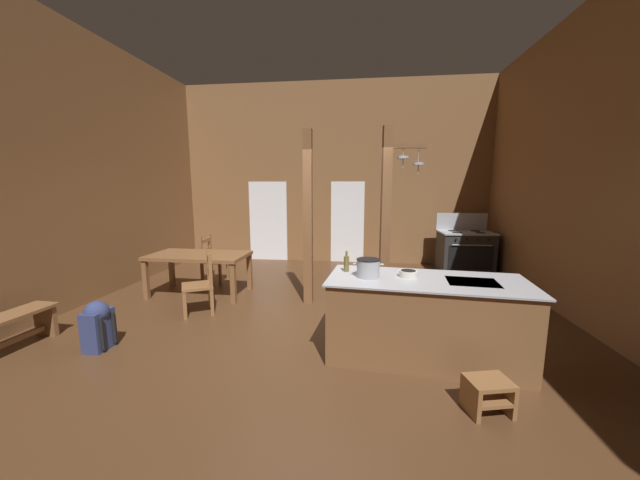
{
  "coord_description": "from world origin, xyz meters",
  "views": [
    {
      "loc": [
        0.76,
        -4.2,
        1.93
      ],
      "look_at": [
        0.1,
        1.06,
        1.09
      ],
      "focal_mm": 18.98,
      "sensor_mm": 36.0,
      "label": 1
    }
  ],
  "objects_px": {
    "kitchen_island": "(425,319)",
    "stockpot_on_counter": "(368,268)",
    "dining_table": "(199,259)",
    "ladderback_chair_near_window": "(212,260)",
    "stove_range": "(465,252)",
    "mixing_bowl_on_counter": "(408,274)",
    "step_stool": "(488,393)",
    "backpack": "(98,324)",
    "bottle_tall_on_counter": "(346,263)",
    "ladderback_chair_by_post": "(201,284)"
  },
  "relations": [
    {
      "from": "backpack",
      "to": "bottle_tall_on_counter",
      "type": "distance_m",
      "value": 3.05
    },
    {
      "from": "mixing_bowl_on_counter",
      "to": "backpack",
      "type": "bearing_deg",
      "value": -174.15
    },
    {
      "from": "dining_table",
      "to": "mixing_bowl_on_counter",
      "type": "relative_size",
      "value": 8.45
    },
    {
      "from": "step_stool",
      "to": "mixing_bowl_on_counter",
      "type": "height_order",
      "value": "mixing_bowl_on_counter"
    },
    {
      "from": "stove_range",
      "to": "mixing_bowl_on_counter",
      "type": "relative_size",
      "value": 6.5
    },
    {
      "from": "kitchen_island",
      "to": "bottle_tall_on_counter",
      "type": "distance_m",
      "value": 1.08
    },
    {
      "from": "stockpot_on_counter",
      "to": "bottle_tall_on_counter",
      "type": "bearing_deg",
      "value": 138.93
    },
    {
      "from": "stockpot_on_counter",
      "to": "bottle_tall_on_counter",
      "type": "xyz_separation_m",
      "value": [
        -0.26,
        0.22,
        -0.01
      ]
    },
    {
      "from": "backpack",
      "to": "bottle_tall_on_counter",
      "type": "xyz_separation_m",
      "value": [
        2.92,
        0.52,
        0.7
      ]
    },
    {
      "from": "step_stool",
      "to": "mixing_bowl_on_counter",
      "type": "xyz_separation_m",
      "value": [
        -0.58,
        1.0,
        0.78
      ]
    },
    {
      "from": "kitchen_island",
      "to": "stockpot_on_counter",
      "type": "distance_m",
      "value": 0.85
    },
    {
      "from": "step_stool",
      "to": "backpack",
      "type": "relative_size",
      "value": 0.7
    },
    {
      "from": "stockpot_on_counter",
      "to": "mixing_bowl_on_counter",
      "type": "xyz_separation_m",
      "value": [
        0.45,
        0.07,
        -0.07
      ]
    },
    {
      "from": "stove_range",
      "to": "mixing_bowl_on_counter",
      "type": "height_order",
      "value": "stove_range"
    },
    {
      "from": "dining_table",
      "to": "ladderback_chair_by_post",
      "type": "relative_size",
      "value": 1.81
    },
    {
      "from": "step_stool",
      "to": "stockpot_on_counter",
      "type": "distance_m",
      "value": 1.62
    },
    {
      "from": "stockpot_on_counter",
      "to": "backpack",
      "type": "bearing_deg",
      "value": -174.61
    },
    {
      "from": "step_stool",
      "to": "dining_table",
      "type": "relative_size",
      "value": 0.24
    },
    {
      "from": "ladderback_chair_near_window",
      "to": "backpack",
      "type": "relative_size",
      "value": 1.59
    },
    {
      "from": "ladderback_chair_by_post",
      "to": "stockpot_on_counter",
      "type": "relative_size",
      "value": 2.82
    },
    {
      "from": "mixing_bowl_on_counter",
      "to": "bottle_tall_on_counter",
      "type": "xyz_separation_m",
      "value": [
        -0.71,
        0.15,
        0.06
      ]
    },
    {
      "from": "step_stool",
      "to": "bottle_tall_on_counter",
      "type": "bearing_deg",
      "value": 138.12
    },
    {
      "from": "kitchen_island",
      "to": "stove_range",
      "type": "bearing_deg",
      "value": 68.8
    },
    {
      "from": "step_stool",
      "to": "ladderback_chair_near_window",
      "type": "xyz_separation_m",
      "value": [
        -4.13,
        3.6,
        0.27
      ]
    },
    {
      "from": "step_stool",
      "to": "bottle_tall_on_counter",
      "type": "height_order",
      "value": "bottle_tall_on_counter"
    },
    {
      "from": "kitchen_island",
      "to": "stockpot_on_counter",
      "type": "bearing_deg",
      "value": 179.32
    },
    {
      "from": "kitchen_island",
      "to": "mixing_bowl_on_counter",
      "type": "distance_m",
      "value": 0.54
    },
    {
      "from": "stockpot_on_counter",
      "to": "stove_range",
      "type": "bearing_deg",
      "value": 61.32
    },
    {
      "from": "backpack",
      "to": "ladderback_chair_by_post",
      "type": "bearing_deg",
      "value": 62.61
    },
    {
      "from": "ladderback_chair_by_post",
      "to": "mixing_bowl_on_counter",
      "type": "height_order",
      "value": "mixing_bowl_on_counter"
    },
    {
      "from": "ladderback_chair_near_window",
      "to": "bottle_tall_on_counter",
      "type": "height_order",
      "value": "bottle_tall_on_counter"
    },
    {
      "from": "dining_table",
      "to": "ladderback_chair_near_window",
      "type": "relative_size",
      "value": 1.81
    },
    {
      "from": "bottle_tall_on_counter",
      "to": "mixing_bowl_on_counter",
      "type": "bearing_deg",
      "value": -12.11
    },
    {
      "from": "mixing_bowl_on_counter",
      "to": "stove_range",
      "type": "bearing_deg",
      "value": 66.08
    },
    {
      "from": "stockpot_on_counter",
      "to": "step_stool",
      "type": "bearing_deg",
      "value": -42.08
    },
    {
      "from": "step_stool",
      "to": "backpack",
      "type": "bearing_deg",
      "value": 171.52
    },
    {
      "from": "mixing_bowl_on_counter",
      "to": "step_stool",
      "type": "bearing_deg",
      "value": -60.03
    },
    {
      "from": "ladderback_chair_near_window",
      "to": "stockpot_on_counter",
      "type": "bearing_deg",
      "value": -40.74
    },
    {
      "from": "kitchen_island",
      "to": "ladderback_chair_by_post",
      "type": "relative_size",
      "value": 2.36
    },
    {
      "from": "kitchen_island",
      "to": "backpack",
      "type": "relative_size",
      "value": 3.76
    },
    {
      "from": "kitchen_island",
      "to": "ladderback_chair_by_post",
      "type": "bearing_deg",
      "value": 162.58
    },
    {
      "from": "mixing_bowl_on_counter",
      "to": "bottle_tall_on_counter",
      "type": "distance_m",
      "value": 0.73
    },
    {
      "from": "ladderback_chair_by_post",
      "to": "bottle_tall_on_counter",
      "type": "relative_size",
      "value": 3.82
    },
    {
      "from": "backpack",
      "to": "bottle_tall_on_counter",
      "type": "height_order",
      "value": "bottle_tall_on_counter"
    },
    {
      "from": "kitchen_island",
      "to": "ladderback_chair_by_post",
      "type": "xyz_separation_m",
      "value": [
        -3.15,
        0.99,
        -0.01
      ]
    },
    {
      "from": "stockpot_on_counter",
      "to": "ladderback_chair_near_window",
      "type": "bearing_deg",
      "value": 139.26
    },
    {
      "from": "kitchen_island",
      "to": "dining_table",
      "type": "relative_size",
      "value": 1.31
    },
    {
      "from": "mixing_bowl_on_counter",
      "to": "bottle_tall_on_counter",
      "type": "relative_size",
      "value": 0.82
    },
    {
      "from": "ladderback_chair_by_post",
      "to": "bottle_tall_on_counter",
      "type": "xyz_separation_m",
      "value": [
        2.26,
        -0.76,
        0.56
      ]
    },
    {
      "from": "ladderback_chair_near_window",
      "to": "stove_range",
      "type": "bearing_deg",
      "value": 14.55
    }
  ]
}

